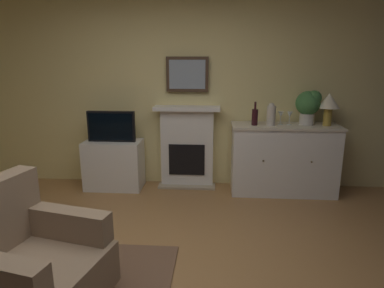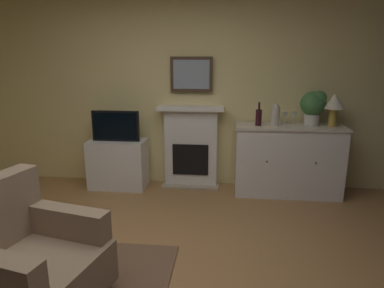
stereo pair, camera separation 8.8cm
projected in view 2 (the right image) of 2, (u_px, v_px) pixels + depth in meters
wall_rear at (182, 84)px, 4.45m from camera, size 5.89×0.06×2.76m
fireplace_unit at (191, 147)px, 4.52m from camera, size 0.87×0.30×1.10m
framed_picture at (191, 74)px, 4.33m from camera, size 0.55×0.04×0.45m
sideboard_cabinet at (288, 160)px, 4.25m from camera, size 1.34×0.49×0.90m
table_lamp at (334, 104)px, 4.02m from camera, size 0.26×0.26×0.40m
wine_bottle at (259, 117)px, 4.12m from camera, size 0.08×0.08×0.29m
wine_glass_left at (285, 115)px, 4.14m from camera, size 0.07×0.07×0.16m
wine_glass_center at (294, 116)px, 4.13m from camera, size 0.07×0.07×0.16m
vase_decorative at (275, 115)px, 4.08m from camera, size 0.11×0.11×0.28m
tv_cabinet at (118, 164)px, 4.52m from camera, size 0.75×0.42×0.65m
tv_set at (116, 126)px, 4.37m from camera, size 0.62×0.07×0.40m
potted_plant_small at (314, 105)px, 4.09m from camera, size 0.30×0.30×0.43m
armchair at (26, 261)px, 2.24m from camera, size 0.96×0.92×0.92m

